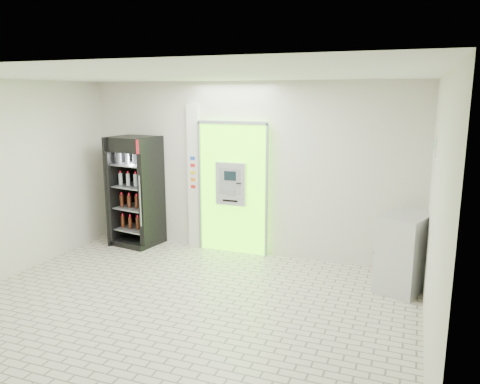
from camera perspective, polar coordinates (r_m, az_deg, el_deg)
The scene contains 7 objects.
ground at distance 6.42m, azimuth -7.25°, elevation -13.90°, with size 6.00×6.00×0.00m, color #BDB09C.
room_shell at distance 5.86m, azimuth -7.72°, elevation 2.55°, with size 6.00×6.00×6.00m.
atm_assembly at distance 8.22m, azimuth -0.81°, elevation 0.59°, with size 1.30×0.24×2.33m.
pillar at distance 8.54m, azimuth -5.59°, elevation 1.84°, with size 0.22×0.11×2.60m.
beverage_cooler at distance 8.88m, azimuth -12.55°, elevation -0.16°, with size 0.86×0.81×2.03m.
steel_cabinet at distance 7.15m, azimuth 19.40°, elevation -6.93°, with size 0.82×0.98×1.12m.
exit_sign at distance 6.51m, azimuth 22.70°, elevation 5.16°, with size 0.02×0.22×0.26m.
Camera 1 is at (2.77, -5.08, 2.78)m, focal length 35.00 mm.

